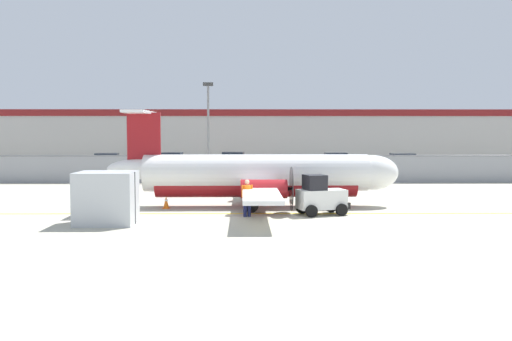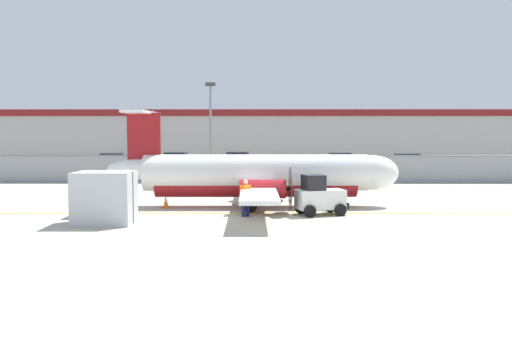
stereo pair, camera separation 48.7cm
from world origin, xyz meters
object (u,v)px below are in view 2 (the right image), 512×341
at_px(traffic_cone_near_right, 166,202).
at_px(parked_car_0, 111,161).
at_px(parked_car_1, 177,160).
at_px(apron_light_pole, 211,125).
at_px(baggage_tug, 319,197).
at_px(commuter_airplane, 261,176).
at_px(cargo_container, 105,198).
at_px(parked_car_3, 293,165).
at_px(parked_car_4, 339,161).
at_px(parked_car_5, 406,162).
at_px(ground_crew_worker, 246,196).
at_px(traffic_cone_near_left, 130,198).
at_px(parked_car_2, 239,160).

xyz_separation_m(traffic_cone_near_right, parked_car_0, (-10.18, 28.30, 0.58)).
height_order(parked_car_1, apron_light_pole, apron_light_pole).
xyz_separation_m(parked_car_0, apron_light_pole, (11.50, -17.00, 3.41)).
bearing_deg(baggage_tug, commuter_airplane, 116.30).
bearing_deg(cargo_container, parked_car_3, 70.53).
relative_size(parked_car_4, apron_light_pole, 0.58).
bearing_deg(parked_car_5, parked_car_0, -4.82).
bearing_deg(parked_car_0, parked_car_5, 173.65).
relative_size(ground_crew_worker, traffic_cone_near_left, 2.66).
relative_size(commuter_airplane, traffic_cone_near_left, 25.03).
bearing_deg(parked_car_3, parked_car_4, -131.42).
relative_size(ground_crew_worker, parked_car_2, 0.39).
distance_m(parked_car_2, parked_car_4, 10.51).
height_order(parked_car_0, parked_car_3, same).
height_order(traffic_cone_near_right, apron_light_pole, apron_light_pole).
xyz_separation_m(traffic_cone_near_right, parked_car_4, (12.82, 29.11, 0.58)).
bearing_deg(parked_car_1, traffic_cone_near_right, -77.45).
distance_m(commuter_airplane, traffic_cone_near_right, 5.05).
height_order(commuter_airplane, parked_car_5, commuter_airplane).
bearing_deg(traffic_cone_near_left, parked_car_1, 93.28).
xyz_separation_m(parked_car_3, parked_car_4, (5.04, 7.03, 0.00)).
relative_size(baggage_tug, parked_car_4, 0.60).
bearing_deg(traffic_cone_near_right, cargo_container, -110.61).
height_order(ground_crew_worker, apron_light_pole, apron_light_pole).
xyz_separation_m(traffic_cone_near_left, apron_light_pole, (3.50, 9.76, 3.99)).
bearing_deg(traffic_cone_near_right, parked_car_4, 66.23).
xyz_separation_m(commuter_airplane, parked_car_3, (2.95, 21.34, -0.71)).
bearing_deg(parked_car_0, parked_car_3, 156.19).
xyz_separation_m(ground_crew_worker, traffic_cone_near_right, (-4.11, 2.80, -0.64)).
relative_size(parked_car_1, parked_car_3, 1.00).
xyz_separation_m(baggage_tug, traffic_cone_near_left, (-9.71, 3.76, -0.54)).
height_order(cargo_container, parked_car_5, cargo_container).
distance_m(traffic_cone_near_right, parked_car_5, 33.50).
height_order(traffic_cone_near_right, parked_car_4, parked_car_4).
xyz_separation_m(traffic_cone_near_left, parked_car_5, (21.37, 25.91, 0.58)).
relative_size(commuter_airplane, ground_crew_worker, 9.42).
relative_size(ground_crew_worker, traffic_cone_near_right, 2.66).
height_order(commuter_airplane, ground_crew_worker, commuter_airplane).
distance_m(cargo_container, parked_car_3, 28.51).
height_order(parked_car_3, parked_car_5, same).
distance_m(baggage_tug, ground_crew_worker, 3.48).
bearing_deg(apron_light_pole, traffic_cone_near_right, -96.66).
xyz_separation_m(ground_crew_worker, parked_car_2, (-1.55, 34.18, -0.06)).
relative_size(commuter_airplane, parked_car_4, 3.80).
bearing_deg(apron_light_pole, parked_car_5, 42.12).
xyz_separation_m(traffic_cone_near_left, traffic_cone_near_right, (2.18, -1.55, 0.00)).
height_order(parked_car_2, parked_car_4, same).
distance_m(parked_car_1, parked_car_5, 23.22).
bearing_deg(parked_car_3, traffic_cone_near_left, 58.36).
height_order(parked_car_0, parked_car_5, same).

